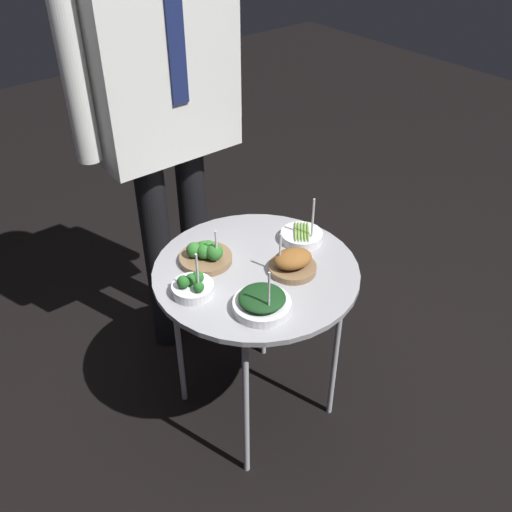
% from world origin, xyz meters
% --- Properties ---
extents(ground_plane, '(8.00, 8.00, 0.00)m').
position_xyz_m(ground_plane, '(0.00, 0.00, 0.00)').
color(ground_plane, black).
extents(serving_cart, '(0.65, 0.65, 0.64)m').
position_xyz_m(serving_cart, '(0.00, 0.00, 0.60)').
color(serving_cart, '#939399').
rests_on(serving_cart, ground_plane).
extents(bowl_broccoli_front_left, '(0.17, 0.17, 0.13)m').
position_xyz_m(bowl_broccoli_front_left, '(-0.10, 0.13, 0.67)').
color(bowl_broccoli_front_left, brown).
rests_on(bowl_broccoli_front_left, serving_cart).
extents(bowl_roast_far_rim, '(0.15, 0.15, 0.14)m').
position_xyz_m(bowl_roast_far_rim, '(0.08, -0.08, 0.68)').
color(bowl_roast_far_rim, brown).
rests_on(bowl_roast_far_rim, serving_cart).
extents(bowl_broccoli_front_right, '(0.12, 0.12, 0.16)m').
position_xyz_m(bowl_broccoli_front_right, '(-0.22, 0.02, 0.67)').
color(bowl_broccoli_front_right, silver).
rests_on(bowl_broccoli_front_right, serving_cart).
extents(bowl_asparagus_near_rim, '(0.14, 0.14, 0.17)m').
position_xyz_m(bowl_asparagus_near_rim, '(0.22, 0.03, 0.66)').
color(bowl_asparagus_near_rim, silver).
rests_on(bowl_asparagus_near_rim, serving_cart).
extents(bowl_spinach_mid_right, '(0.17, 0.17, 0.17)m').
position_xyz_m(bowl_spinach_mid_right, '(-0.10, -0.16, 0.67)').
color(bowl_spinach_mid_right, silver).
rests_on(bowl_spinach_mid_right, serving_cart).
extents(waiter_figure, '(0.63, 0.24, 1.72)m').
position_xyz_m(waiter_figure, '(0.01, 0.51, 1.09)').
color(waiter_figure, black).
rests_on(waiter_figure, ground_plane).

